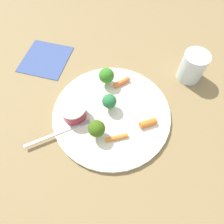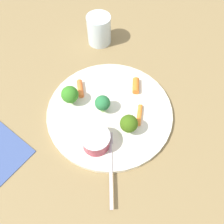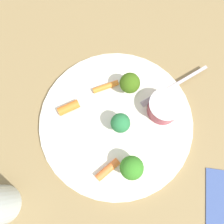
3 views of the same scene
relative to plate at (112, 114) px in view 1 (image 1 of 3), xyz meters
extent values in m
plane|color=olive|center=(0.00, 0.00, -0.01)|extent=(2.40, 2.40, 0.00)
cylinder|color=silver|center=(0.00, 0.00, 0.00)|extent=(0.32, 0.32, 0.01)
cylinder|color=maroon|center=(-0.04, 0.09, 0.03)|extent=(0.06, 0.06, 0.04)
cylinder|color=silver|center=(-0.04, 0.09, 0.05)|extent=(0.07, 0.07, 0.00)
cylinder|color=#88BE68|center=(-0.07, 0.01, 0.02)|extent=(0.01, 0.01, 0.02)
sphere|color=#3B5F14|center=(-0.07, 0.01, 0.04)|extent=(0.04, 0.04, 0.04)
cylinder|color=#8FC165|center=(0.01, 0.01, 0.01)|extent=(0.01, 0.01, 0.02)
sphere|color=#28723C|center=(0.01, 0.01, 0.04)|extent=(0.04, 0.04, 0.04)
cylinder|color=#82BC5E|center=(0.09, 0.05, 0.01)|extent=(0.01, 0.01, 0.02)
sphere|color=#347C23|center=(0.09, 0.05, 0.04)|extent=(0.04, 0.04, 0.04)
cylinder|color=orange|center=(-0.06, -0.04, 0.01)|extent=(0.04, 0.05, 0.01)
cylinder|color=orange|center=(0.10, 0.01, 0.01)|extent=(0.05, 0.04, 0.01)
cylinder|color=orange|center=(0.00, -0.10, 0.01)|extent=(0.04, 0.05, 0.02)
cube|color=#BCAEBA|center=(-0.12, 0.12, 0.01)|extent=(0.11, 0.11, 0.00)
cube|color=#BCAEBA|center=(-0.05, 0.06, 0.01)|extent=(0.02, 0.02, 0.00)
cube|color=#BCAEBA|center=(-0.05, 0.06, 0.01)|extent=(0.02, 0.02, 0.00)
cube|color=#BCAEBA|center=(-0.06, 0.05, 0.01)|extent=(0.02, 0.02, 0.00)
cube|color=#BCAEBA|center=(-0.06, 0.05, 0.01)|extent=(0.02, 0.02, 0.00)
cylinder|color=silver|center=(0.21, -0.17, 0.04)|extent=(0.07, 0.07, 0.09)
cube|color=#3B4F86|center=(0.12, 0.27, 0.00)|extent=(0.16, 0.15, 0.00)
camera|label=1|loc=(-0.25, -0.10, 0.48)|focal=32.74mm
camera|label=2|loc=(-0.23, 0.23, 0.52)|focal=38.56mm
camera|label=3|loc=(0.12, 0.02, 0.43)|focal=34.65mm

